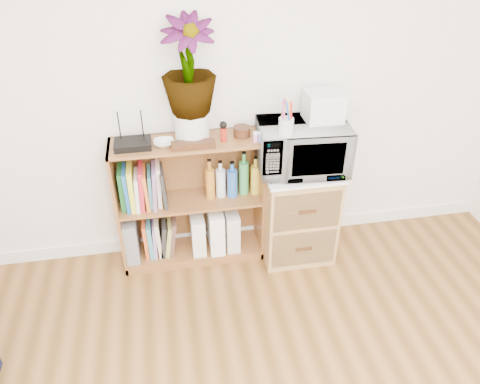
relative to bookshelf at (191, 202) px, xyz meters
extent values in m
cube|color=white|center=(0.35, 0.14, -0.42)|extent=(4.00, 0.02, 0.10)
cube|color=brown|center=(0.00, 0.00, 0.00)|extent=(1.00, 0.30, 0.95)
cube|color=#9E7542|center=(0.75, -0.08, -0.12)|extent=(0.50, 0.45, 0.70)
imported|color=silver|center=(0.75, -0.08, 0.41)|extent=(0.61, 0.43, 0.32)
cylinder|color=silver|center=(0.60, -0.19, 0.62)|extent=(0.09, 0.09, 0.10)
cube|color=silver|center=(0.89, -0.03, 0.66)|extent=(0.24, 0.20, 0.19)
cube|color=black|center=(-0.33, -0.02, 0.50)|extent=(0.23, 0.16, 0.04)
imported|color=silver|center=(-0.14, -0.03, 0.49)|extent=(0.13, 0.13, 0.03)
cylinder|color=silver|center=(0.04, 0.02, 0.57)|extent=(0.22, 0.22, 0.19)
imported|color=#296628|center=(0.04, 0.02, 0.95)|extent=(0.33, 0.33, 0.59)
cube|color=#361A0E|center=(0.04, -0.10, 0.50)|extent=(0.27, 0.07, 0.04)
cylinder|color=#A22013|center=(0.23, -0.04, 0.52)|extent=(0.04, 0.04, 0.09)
cylinder|color=#331C0E|center=(0.36, 0.01, 0.51)|extent=(0.11, 0.11, 0.07)
cube|color=#CE7279|center=(0.47, -0.09, 0.51)|extent=(0.12, 0.04, 0.06)
cube|color=slate|center=(-0.44, 0.00, -0.24)|extent=(0.10, 0.26, 0.33)
cube|color=white|center=(0.03, -0.01, -0.26)|extent=(0.09, 0.24, 0.30)
cube|color=white|center=(0.17, -0.01, -0.24)|extent=(0.10, 0.26, 0.33)
cube|color=silver|center=(0.28, -0.01, -0.25)|extent=(0.10, 0.24, 0.30)
cube|color=#1B6628|center=(-0.45, 0.00, 0.17)|extent=(0.03, 0.20, 0.29)
cube|color=#1A529F|center=(-0.41, 0.00, 0.17)|extent=(0.03, 0.20, 0.30)
cube|color=yellow|center=(-0.38, 0.00, 0.18)|extent=(0.03, 0.20, 0.31)
cube|color=silver|center=(-0.35, 0.00, 0.15)|extent=(0.03, 0.20, 0.25)
cube|color=red|center=(-0.32, 0.00, 0.17)|extent=(0.04, 0.20, 0.30)
cube|color=orange|center=(-0.29, 0.00, 0.16)|extent=(0.03, 0.20, 0.27)
cube|color=teal|center=(-0.26, 0.00, 0.15)|extent=(0.03, 0.20, 0.25)
cube|color=slate|center=(-0.23, 0.00, 0.17)|extent=(0.04, 0.20, 0.29)
cube|color=#FFDDC6|center=(-0.20, 0.00, 0.17)|extent=(0.04, 0.20, 0.29)
cube|color=#252525|center=(-0.17, 0.00, 0.16)|extent=(0.04, 0.20, 0.27)
cylinder|color=#B37021|center=(0.14, 0.00, 0.17)|extent=(0.06, 0.06, 0.29)
cylinder|color=silver|center=(0.21, 0.00, 0.16)|extent=(0.07, 0.07, 0.27)
cylinder|color=blue|center=(0.29, 0.00, 0.15)|extent=(0.07, 0.07, 0.26)
cylinder|color=green|center=(0.38, 0.00, 0.18)|extent=(0.07, 0.07, 0.32)
cylinder|color=gold|center=(0.46, 0.00, 0.16)|extent=(0.07, 0.07, 0.28)
cylinder|color=#AFBEC3|center=(0.54, 0.00, 0.18)|extent=(0.07, 0.07, 0.31)
cube|color=#DD5227|center=(-0.34, 0.00, -0.26)|extent=(0.03, 0.19, 0.29)
cube|color=teal|center=(-0.31, 0.00, -0.27)|extent=(0.04, 0.19, 0.27)
cube|color=#9A75AF|center=(-0.28, 0.00, -0.27)|extent=(0.03, 0.19, 0.26)
cube|color=beige|center=(-0.25, 0.00, -0.26)|extent=(0.04, 0.19, 0.29)
cube|color=#262626|center=(-0.21, 0.00, -0.28)|extent=(0.06, 0.19, 0.26)
cube|color=#A7A24D|center=(-0.18, 0.00, -0.28)|extent=(0.07, 0.19, 0.25)
cube|color=brown|center=(-0.15, 0.00, -0.26)|extent=(0.07, 0.19, 0.28)
camera|label=1|loc=(-0.13, -2.69, 1.85)|focal=35.00mm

